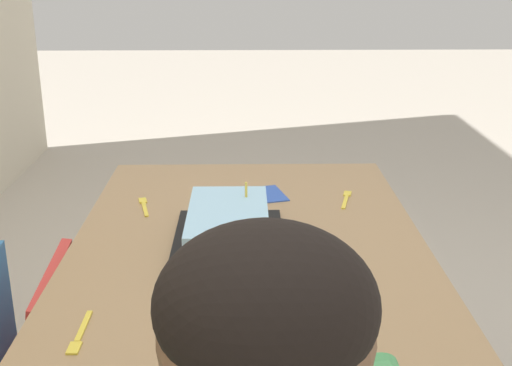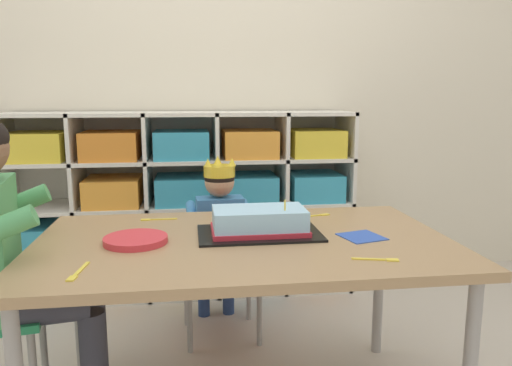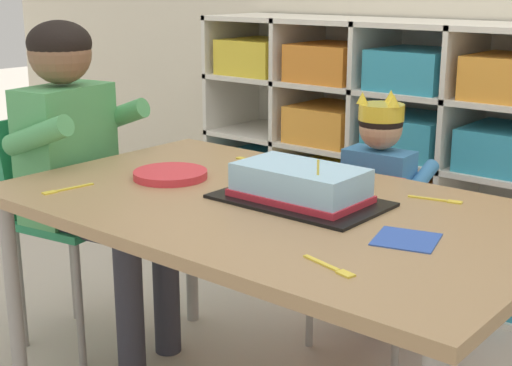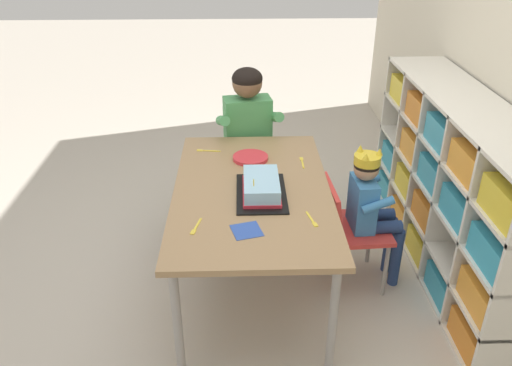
{
  "view_description": "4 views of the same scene",
  "coord_description": "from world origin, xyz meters",
  "px_view_note": "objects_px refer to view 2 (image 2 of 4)",
  "views": [
    {
      "loc": [
        -1.29,
        0.01,
        1.26
      ],
      "look_at": [
        -0.01,
        -0.01,
        0.81
      ],
      "focal_mm": 46.15,
      "sensor_mm": 36.0,
      "label": 1
    },
    {
      "loc": [
        -0.17,
        -1.55,
        1.1
      ],
      "look_at": [
        0.04,
        -0.01,
        0.82
      ],
      "focal_mm": 34.26,
      "sensor_mm": 36.0,
      "label": 2
    },
    {
      "loc": [
        1.08,
        -1.35,
        1.16
      ],
      "look_at": [
        -0.05,
        0.01,
        0.67
      ],
      "focal_mm": 51.54,
      "sensor_mm": 36.0,
      "label": 3
    },
    {
      "loc": [
        2.32,
        -0.05,
        1.92
      ],
      "look_at": [
        0.01,
        0.02,
        0.67
      ],
      "focal_mm": 35.93,
      "sensor_mm": 36.0,
      "label": 4
    }
  ],
  "objects_px": {
    "activity_table": "(244,253)",
    "fork_near_cake_tray": "(156,219)",
    "adult_helper_seated": "(6,244)",
    "paper_plate_stack": "(136,240)",
    "fork_at_table_front_edge": "(78,272)",
    "child_with_crown": "(219,224)",
    "birthday_cake_on_tray": "(259,223)",
    "fork_near_child_seat": "(316,215)",
    "fork_beside_plate_stack": "(379,259)",
    "classroom_chair_blue": "(222,260)"
  },
  "relations": [
    {
      "from": "paper_plate_stack",
      "to": "classroom_chair_blue",
      "type": "bearing_deg",
      "value": 59.9
    },
    {
      "from": "activity_table",
      "to": "fork_near_cake_tray",
      "type": "distance_m",
      "value": 0.43
    },
    {
      "from": "paper_plate_stack",
      "to": "fork_near_cake_tray",
      "type": "xyz_separation_m",
      "value": [
        0.05,
        0.3,
        -0.01
      ]
    },
    {
      "from": "activity_table",
      "to": "paper_plate_stack",
      "type": "distance_m",
      "value": 0.35
    },
    {
      "from": "activity_table",
      "to": "fork_near_child_seat",
      "type": "height_order",
      "value": "fork_near_child_seat"
    },
    {
      "from": "fork_near_cake_tray",
      "to": "paper_plate_stack",
      "type": "bearing_deg",
      "value": -98.77
    },
    {
      "from": "fork_near_child_seat",
      "to": "fork_near_cake_tray",
      "type": "xyz_separation_m",
      "value": [
        -0.62,
        0.02,
        0.0
      ]
    },
    {
      "from": "fork_beside_plate_stack",
      "to": "paper_plate_stack",
      "type": "bearing_deg",
      "value": -6.45
    },
    {
      "from": "activity_table",
      "to": "child_with_crown",
      "type": "relative_size",
      "value": 1.63
    },
    {
      "from": "birthday_cake_on_tray",
      "to": "adult_helper_seated",
      "type": "bearing_deg",
      "value": -176.77
    },
    {
      "from": "fork_at_table_front_edge",
      "to": "activity_table",
      "type": "bearing_deg",
      "value": -53.63
    },
    {
      "from": "child_with_crown",
      "to": "fork_at_table_front_edge",
      "type": "bearing_deg",
      "value": 61.23
    },
    {
      "from": "activity_table",
      "to": "fork_near_child_seat",
      "type": "xyz_separation_m",
      "value": [
        0.32,
        0.27,
        0.05
      ]
    },
    {
      "from": "activity_table",
      "to": "fork_at_table_front_edge",
      "type": "relative_size",
      "value": 9.43
    },
    {
      "from": "activity_table",
      "to": "classroom_chair_blue",
      "type": "relative_size",
      "value": 2.16
    },
    {
      "from": "activity_table",
      "to": "fork_at_table_front_edge",
      "type": "bearing_deg",
      "value": -151.35
    },
    {
      "from": "fork_near_child_seat",
      "to": "fork_near_cake_tray",
      "type": "relative_size",
      "value": 0.97
    },
    {
      "from": "birthday_cake_on_tray",
      "to": "fork_near_child_seat",
      "type": "xyz_separation_m",
      "value": [
        0.26,
        0.23,
        -0.04
      ]
    },
    {
      "from": "birthday_cake_on_tray",
      "to": "fork_at_table_front_edge",
      "type": "relative_size",
      "value": 2.87
    },
    {
      "from": "fork_beside_plate_stack",
      "to": "fork_near_child_seat",
      "type": "bearing_deg",
      "value": -71.35
    },
    {
      "from": "fork_near_child_seat",
      "to": "adult_helper_seated",
      "type": "bearing_deg",
      "value": 1.12
    },
    {
      "from": "adult_helper_seated",
      "to": "fork_near_cake_tray",
      "type": "xyz_separation_m",
      "value": [
        0.44,
        0.29,
        -0.01
      ]
    },
    {
      "from": "activity_table",
      "to": "birthday_cake_on_tray",
      "type": "bearing_deg",
      "value": 38.2
    },
    {
      "from": "adult_helper_seated",
      "to": "paper_plate_stack",
      "type": "xyz_separation_m",
      "value": [
        0.39,
        -0.0,
        -0.0
      ]
    },
    {
      "from": "birthday_cake_on_tray",
      "to": "fork_near_child_seat",
      "type": "bearing_deg",
      "value": 41.24
    },
    {
      "from": "child_with_crown",
      "to": "adult_helper_seated",
      "type": "height_order",
      "value": "adult_helper_seated"
    },
    {
      "from": "fork_beside_plate_stack",
      "to": "classroom_chair_blue",
      "type": "bearing_deg",
      "value": -49.43
    },
    {
      "from": "fork_near_child_seat",
      "to": "classroom_chair_blue",
      "type": "bearing_deg",
      "value": -49.6
    },
    {
      "from": "activity_table",
      "to": "classroom_chair_blue",
      "type": "xyz_separation_m",
      "value": [
        -0.04,
        0.53,
        -0.21
      ]
    },
    {
      "from": "birthday_cake_on_tray",
      "to": "paper_plate_stack",
      "type": "distance_m",
      "value": 0.41
    },
    {
      "from": "birthday_cake_on_tray",
      "to": "fork_beside_plate_stack",
      "type": "relative_size",
      "value": 3.11
    },
    {
      "from": "adult_helper_seated",
      "to": "paper_plate_stack",
      "type": "bearing_deg",
      "value": -99.62
    },
    {
      "from": "child_with_crown",
      "to": "fork_near_child_seat",
      "type": "relative_size",
      "value": 6.27
    },
    {
      "from": "adult_helper_seated",
      "to": "fork_near_child_seat",
      "type": "xyz_separation_m",
      "value": [
        1.06,
        0.27,
        -0.01
      ]
    },
    {
      "from": "fork_near_cake_tray",
      "to": "fork_beside_plate_stack",
      "type": "bearing_deg",
      "value": -40.03
    },
    {
      "from": "fork_near_cake_tray",
      "to": "birthday_cake_on_tray",
      "type": "bearing_deg",
      "value": -34.49
    },
    {
      "from": "fork_at_table_front_edge",
      "to": "fork_near_child_seat",
      "type": "xyz_separation_m",
      "value": [
        0.79,
        0.53,
        0.0
      ]
    },
    {
      "from": "classroom_chair_blue",
      "to": "paper_plate_stack",
      "type": "distance_m",
      "value": 0.67
    },
    {
      "from": "paper_plate_stack",
      "to": "fork_at_table_front_edge",
      "type": "bearing_deg",
      "value": -115.66
    },
    {
      "from": "activity_table",
      "to": "fork_near_cake_tray",
      "type": "xyz_separation_m",
      "value": [
        -0.3,
        0.3,
        0.05
      ]
    },
    {
      "from": "fork_beside_plate_stack",
      "to": "fork_at_table_front_edge",
      "type": "bearing_deg",
      "value": 13.55
    },
    {
      "from": "fork_at_table_front_edge",
      "to": "fork_near_child_seat",
      "type": "height_order",
      "value": "same"
    },
    {
      "from": "paper_plate_stack",
      "to": "fork_beside_plate_stack",
      "type": "relative_size",
      "value": 1.53
    },
    {
      "from": "classroom_chair_blue",
      "to": "fork_near_child_seat",
      "type": "xyz_separation_m",
      "value": [
        0.36,
        -0.26,
        0.26
      ]
    },
    {
      "from": "activity_table",
      "to": "birthday_cake_on_tray",
      "type": "height_order",
      "value": "birthday_cake_on_tray"
    },
    {
      "from": "child_with_crown",
      "to": "paper_plate_stack",
      "type": "distance_m",
      "value": 0.72
    },
    {
      "from": "adult_helper_seated",
      "to": "activity_table",
      "type": "bearing_deg",
      "value": -99.55
    },
    {
      "from": "classroom_chair_blue",
      "to": "child_with_crown",
      "type": "relative_size",
      "value": 0.75
    },
    {
      "from": "classroom_chair_blue",
      "to": "fork_beside_plate_stack",
      "type": "bearing_deg",
      "value": 113.2
    },
    {
      "from": "activity_table",
      "to": "child_with_crown",
      "type": "xyz_separation_m",
      "value": [
        -0.04,
        0.64,
        -0.07
      ]
    }
  ]
}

